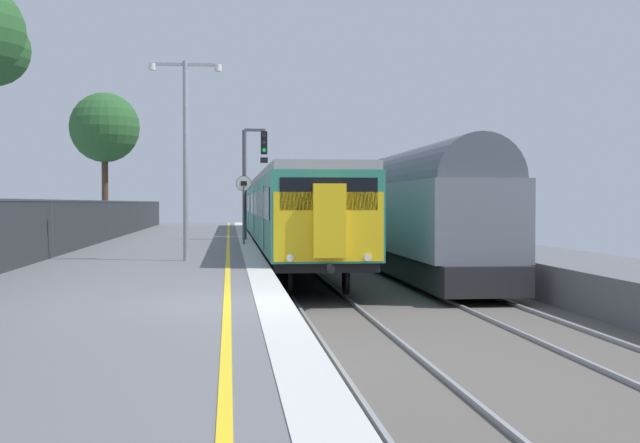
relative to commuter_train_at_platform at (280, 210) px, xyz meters
name	(u,v)px	position (x,y,z in m)	size (l,w,h in m)	color
ground	(411,338)	(0.54, -26.44, -1.88)	(17.40, 110.00, 1.21)	slate
commuter_train_at_platform	(280,210)	(0.00, 0.00, 0.00)	(2.83, 39.73, 3.81)	#2D846B
freight_train_adjacent_track	(366,208)	(4.00, -0.77, 0.10)	(2.60, 37.91, 4.35)	#232326
signal_gantry	(251,170)	(-1.47, -3.23, 1.75)	(1.10, 0.24, 4.81)	#47474C
speed_limit_sign	(244,201)	(-1.85, -7.25, 0.42)	(0.59, 0.08, 2.65)	#59595B
platform_lamp_mid	(185,143)	(-3.61, -16.32, 2.00)	(2.00, 0.20, 5.53)	#93999E
background_tree_centre	(105,129)	(-9.71, 11.00, 4.67)	(4.10, 4.10, 8.10)	#473323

